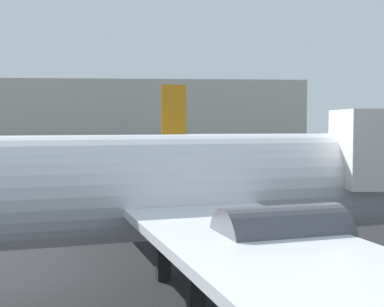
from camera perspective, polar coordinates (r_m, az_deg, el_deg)
airplane_at_gate at (r=18.94m, az=1.74°, el=-3.52°), size 37.38×32.64×11.06m
airplane_distant at (r=64.48m, az=8.69°, el=0.67°), size 33.74×28.35×10.63m
terminal_building at (r=126.26m, az=-9.49°, el=4.01°), size 90.77×22.47×15.63m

